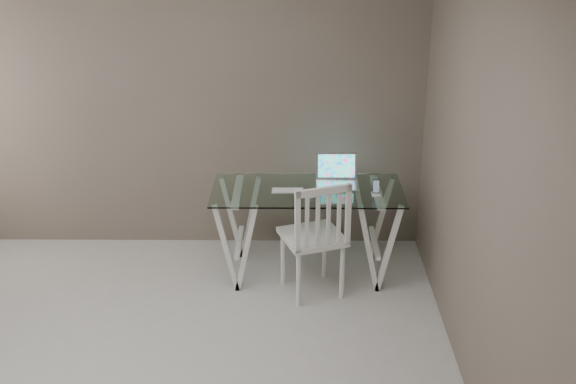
{
  "coord_description": "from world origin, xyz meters",
  "views": [
    {
      "loc": [
        0.9,
        -3.58,
        2.93
      ],
      "look_at": [
        0.86,
        1.36,
        0.85
      ],
      "focal_mm": 45.0,
      "sensor_mm": 36.0,
      "label": 1
    }
  ],
  "objects": [
    {
      "name": "room",
      "position": [
        -0.06,
        0.02,
        1.72
      ],
      "size": [
        4.5,
        4.52,
        2.71
      ],
      "color": "#ABA8A4",
      "rests_on": "ground"
    },
    {
      "name": "desk",
      "position": [
        1.01,
        1.66,
        0.38
      ],
      "size": [
        1.5,
        0.7,
        0.75
      ],
      "color": "silver",
      "rests_on": "ground"
    },
    {
      "name": "chair",
      "position": [
        1.07,
        1.3,
        0.53
      ],
      "size": [
        0.56,
        0.56,
        0.96
      ],
      "rotation": [
        0.0,
        0.0,
        0.35
      ],
      "color": "silver",
      "rests_on": "ground"
    },
    {
      "name": "laptop",
      "position": [
        1.25,
        1.79,
        0.8
      ],
      "size": [
        0.33,
        0.28,
        0.23
      ],
      "color": "silver",
      "rests_on": "desk"
    },
    {
      "name": "keyboard",
      "position": [
        0.86,
        1.63,
        0.75
      ],
      "size": [
        0.26,
        0.11,
        0.01
      ],
      "primitive_type": "cube",
      "color": "silver",
      "rests_on": "desk"
    },
    {
      "name": "mouse",
      "position": [
        1.03,
        1.49,
        0.76
      ],
      "size": [
        0.1,
        0.06,
        0.03
      ],
      "primitive_type": "ellipsoid",
      "color": "white",
      "rests_on": "desk"
    },
    {
      "name": "phone_dock",
      "position": [
        1.54,
        1.56,
        0.78
      ],
      "size": [
        0.07,
        0.07,
        0.12
      ],
      "color": "white",
      "rests_on": "desk"
    }
  ]
}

